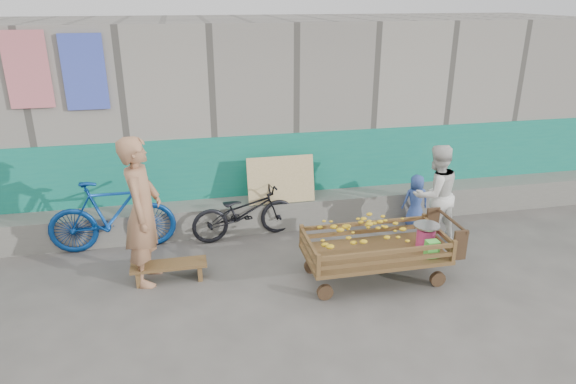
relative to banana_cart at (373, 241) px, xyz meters
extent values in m
plane|color=#4D4B46|center=(-1.11, -0.51, -0.55)|extent=(80.00, 80.00, 0.00)
cube|color=gray|center=(-1.11, 3.59, 0.95)|extent=(12.00, 3.00, 3.00)
cube|color=#137A6A|center=(-1.11, 2.08, 0.15)|extent=(12.00, 0.03, 1.40)
cube|color=#62605A|center=(-1.11, 1.84, -0.32)|extent=(12.00, 0.50, 0.45)
cube|color=tan|center=(-0.81, 1.71, 0.25)|extent=(1.00, 0.19, 0.68)
cube|color=#D9707A|center=(-4.11, 2.05, 1.90)|extent=(0.55, 0.03, 1.00)
cube|color=#4356CB|center=(-3.41, 2.05, 1.85)|extent=(0.55, 0.03, 1.00)
cube|color=brown|center=(0.03, 0.00, -0.19)|extent=(1.73, 0.86, 0.05)
cylinder|color=#371F17|center=(-0.69, -0.31, -0.45)|extent=(0.19, 0.06, 0.19)
cube|color=brown|center=(-0.80, -0.40, -0.03)|extent=(0.05, 0.05, 0.27)
cylinder|color=#371F17|center=(-0.69, 0.32, -0.45)|extent=(0.19, 0.06, 0.19)
cube|color=brown|center=(-0.80, 0.41, -0.03)|extent=(0.05, 0.05, 0.27)
cylinder|color=#371F17|center=(0.75, -0.31, -0.45)|extent=(0.19, 0.06, 0.19)
cube|color=brown|center=(0.87, -0.40, -0.03)|extent=(0.05, 0.05, 0.27)
cylinder|color=#371F17|center=(0.75, 0.32, -0.45)|extent=(0.19, 0.06, 0.19)
cube|color=brown|center=(0.87, 0.41, -0.03)|extent=(0.05, 0.05, 0.27)
cube|color=brown|center=(0.03, -0.40, -0.07)|extent=(1.67, 0.04, 0.05)
cube|color=brown|center=(0.03, -0.40, 0.05)|extent=(1.67, 0.04, 0.05)
cube|color=brown|center=(0.03, 0.41, -0.07)|extent=(1.67, 0.04, 0.05)
cube|color=brown|center=(0.03, 0.41, 0.05)|extent=(1.67, 0.04, 0.05)
cube|color=brown|center=(-0.80, 0.00, -0.07)|extent=(0.04, 0.81, 0.05)
cube|color=brown|center=(-0.80, 0.00, 0.05)|extent=(0.04, 0.81, 0.05)
cube|color=brown|center=(0.87, 0.00, -0.07)|extent=(0.04, 0.81, 0.05)
cube|color=brown|center=(0.87, 0.00, 0.05)|extent=(0.04, 0.81, 0.05)
cylinder|color=#371F17|center=(1.04, 0.00, 0.17)|extent=(0.04, 0.77, 0.04)
cube|color=#371F17|center=(0.97, 0.36, 0.01)|extent=(0.17, 0.04, 0.38)
cube|color=#371F17|center=(0.97, -0.35, 0.01)|extent=(0.17, 0.04, 0.38)
ellipsoid|color=yellow|center=(-0.06, 0.00, 0.05)|extent=(1.25, 0.67, 0.42)
cylinder|color=#E13A81|center=(0.70, 0.00, -0.04)|extent=(0.23, 0.23, 0.25)
cylinder|color=silver|center=(0.70, 0.00, 0.10)|extent=(0.03, 0.03, 0.06)
cylinder|color=silver|center=(0.70, 0.00, 0.14)|extent=(0.33, 0.33, 0.02)
cube|color=#55DB48|center=(0.66, -0.27, -0.05)|extent=(0.15, 0.12, 0.21)
cube|color=brown|center=(-2.48, 0.52, -0.33)|extent=(0.93, 0.28, 0.04)
cube|color=brown|center=(-2.85, 0.52, -0.45)|extent=(0.06, 0.26, 0.19)
cube|color=brown|center=(-2.11, 0.52, -0.45)|extent=(0.06, 0.26, 0.19)
imported|color=#A57250|center=(-2.73, 0.59, 0.39)|extent=(0.55, 0.74, 1.87)
imported|color=white|center=(1.25, 0.86, 0.18)|extent=(0.79, 0.67, 1.45)
imported|color=#354F9A|center=(1.25, 1.42, -0.14)|extent=(0.42, 0.30, 0.82)
imported|color=black|center=(-1.39, 1.54, -0.14)|extent=(1.61, 0.76, 0.81)
imported|color=navy|center=(-3.23, 1.54, -0.03)|extent=(1.71, 0.49, 1.03)
camera|label=1|loc=(-2.20, -5.31, 2.83)|focal=32.00mm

